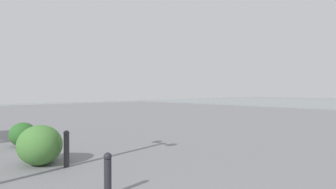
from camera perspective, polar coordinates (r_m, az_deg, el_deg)
name	(u,v)px	position (r m, az deg, el deg)	size (l,w,h in m)	color
bollard_near	(108,173)	(4.57, -12.75, -16.07)	(0.13, 0.13, 0.70)	#232328
bollard_mid	(66,148)	(6.45, -20.87, -10.60)	(0.13, 0.13, 0.82)	#232328
shrub_low	(40,145)	(6.86, -25.68, -9.69)	(1.07, 0.96, 0.91)	#477F38
shrub_round	(44,147)	(7.19, -25.03, -10.08)	(0.82, 0.74, 0.70)	#387533
shrub_wide	(23,134)	(9.40, -28.59, -7.47)	(0.85, 0.77, 0.72)	#2D6628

